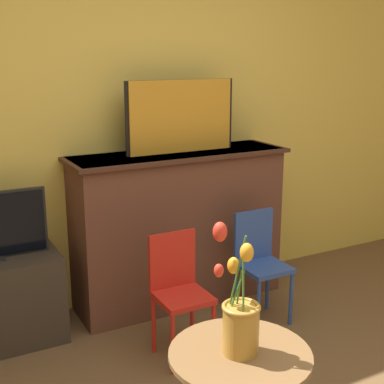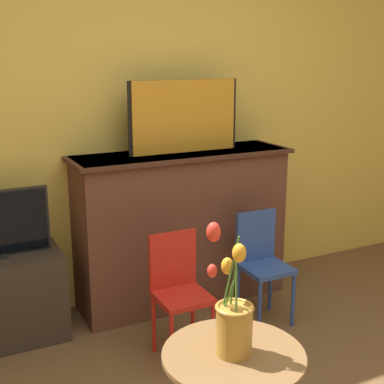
{
  "view_description": "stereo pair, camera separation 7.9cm",
  "coord_description": "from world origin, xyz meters",
  "px_view_note": "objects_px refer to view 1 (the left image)",
  "views": [
    {
      "loc": [
        -1.32,
        -1.17,
        1.66
      ],
      "look_at": [
        -0.03,
        1.23,
        0.95
      ],
      "focal_mm": 50.0,
      "sensor_mm": 36.0,
      "label": 1
    },
    {
      "loc": [
        -1.25,
        -1.21,
        1.66
      ],
      "look_at": [
        -0.03,
        1.23,
        0.95
      ],
      "focal_mm": 50.0,
      "sensor_mm": 36.0,
      "label": 2
    }
  ],
  "objects_px": {
    "vase_tulips": "(239,317)",
    "painting": "(181,116)",
    "chair_red": "(179,287)",
    "chair_blue": "(260,258)"
  },
  "relations": [
    {
      "from": "painting",
      "to": "chair_red",
      "type": "xyz_separation_m",
      "value": [
        -0.34,
        -0.63,
        -0.86
      ]
    },
    {
      "from": "painting",
      "to": "chair_blue",
      "type": "height_order",
      "value": "painting"
    },
    {
      "from": "painting",
      "to": "chair_blue",
      "type": "xyz_separation_m",
      "value": [
        0.3,
        -0.49,
        -0.86
      ]
    },
    {
      "from": "chair_red",
      "to": "vase_tulips",
      "type": "bearing_deg",
      "value": -101.98
    },
    {
      "from": "painting",
      "to": "vase_tulips",
      "type": "relative_size",
      "value": 1.48
    },
    {
      "from": "chair_red",
      "to": "vase_tulips",
      "type": "relative_size",
      "value": 1.37
    },
    {
      "from": "painting",
      "to": "vase_tulips",
      "type": "distance_m",
      "value": 1.72
    },
    {
      "from": "chair_red",
      "to": "vase_tulips",
      "type": "distance_m",
      "value": 0.96
    },
    {
      "from": "vase_tulips",
      "to": "painting",
      "type": "bearing_deg",
      "value": 70.75
    },
    {
      "from": "chair_red",
      "to": "chair_blue",
      "type": "distance_m",
      "value": 0.65
    }
  ]
}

